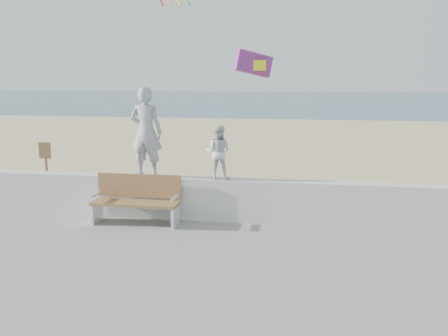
{
  "coord_description": "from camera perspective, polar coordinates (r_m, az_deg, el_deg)",
  "views": [
    {
      "loc": [
        1.77,
        -7.54,
        3.14
      ],
      "look_at": [
        0.2,
        1.8,
        1.35
      ],
      "focal_mm": 38.0,
      "sensor_mm": 36.0,
      "label": 1
    }
  ],
  "objects": [
    {
      "name": "sand",
      "position": [
        16.92,
        3.38,
        0.13
      ],
      "size": [
        90.0,
        40.0,
        0.08
      ],
      "primitive_type": "cube",
      "color": "#CBBC87",
      "rests_on": "ground"
    },
    {
      "name": "seawall",
      "position": [
        10.02,
        -0.94,
        -3.8
      ],
      "size": [
        30.0,
        0.35,
        0.9
      ],
      "primitive_type": "cube",
      "color": "silver",
      "rests_on": "boardwalk"
    },
    {
      "name": "bench",
      "position": [
        9.99,
        -10.46,
        -3.68
      ],
      "size": [
        1.8,
        0.57,
        1.0
      ],
      "color": "olive",
      "rests_on": "boardwalk"
    },
    {
      "name": "child",
      "position": [
        9.81,
        -0.72,
        1.91
      ],
      "size": [
        0.58,
        0.47,
        1.12
      ],
      "primitive_type": "imported",
      "rotation": [
        0.0,
        0.0,
        3.06
      ],
      "color": "silver",
      "rests_on": "seawall"
    },
    {
      "name": "ground",
      "position": [
        8.36,
        -3.47,
        -11.39
      ],
      "size": [
        220.0,
        220.0,
        0.0
      ],
      "primitive_type": "plane",
      "color": "#314F62",
      "rests_on": "ground"
    },
    {
      "name": "sign",
      "position": [
        13.06,
        -20.63,
        0.33
      ],
      "size": [
        0.32,
        0.07,
        1.46
      ],
      "color": "olive",
      "rests_on": "sand"
    },
    {
      "name": "parafoil_kite",
      "position": [
        12.67,
        3.61,
        12.4
      ],
      "size": [
        1.05,
        0.77,
        0.73
      ],
      "color": "red",
      "rests_on": "ground"
    },
    {
      "name": "adult",
      "position": [
        10.14,
        -9.34,
        4.29
      ],
      "size": [
        0.72,
        0.49,
        1.9
      ],
      "primitive_type": "imported",
      "rotation": [
        0.0,
        0.0,
        3.09
      ],
      "color": "#A2A1A7",
      "rests_on": "seawall"
    }
  ]
}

